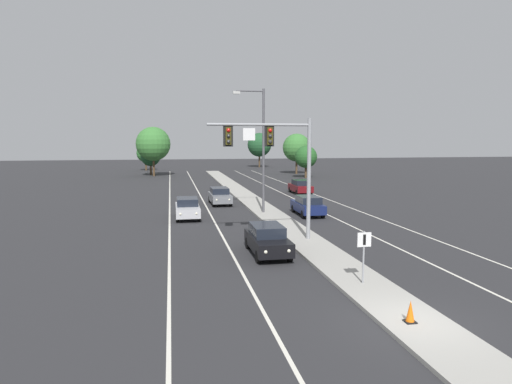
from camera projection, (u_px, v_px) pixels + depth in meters
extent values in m
plane|color=#28282B|center=(415.00, 324.00, 14.76)|extent=(260.00, 260.00, 0.00)
cube|color=#9E9B93|center=(282.00, 223.00, 32.31)|extent=(2.40, 110.00, 0.15)
cube|color=silver|center=(209.00, 211.00, 38.27)|extent=(0.14, 100.00, 0.01)
cube|color=silver|center=(313.00, 208.00, 40.03)|extent=(0.14, 100.00, 0.01)
cube|color=silver|center=(170.00, 212.00, 37.65)|extent=(0.14, 100.00, 0.01)
cube|color=silver|center=(348.00, 207.00, 40.64)|extent=(0.14, 100.00, 0.01)
cylinder|color=gray|center=(309.00, 179.00, 26.55)|extent=(0.24, 0.24, 7.20)
cylinder|color=gray|center=(259.00, 125.00, 25.62)|extent=(6.03, 0.16, 0.16)
cube|color=black|center=(269.00, 136.00, 25.84)|extent=(0.56, 0.06, 1.20)
cube|color=#38330F|center=(270.00, 136.00, 25.81)|extent=(0.32, 0.32, 1.00)
sphere|color=red|center=(270.00, 130.00, 25.60)|extent=(0.22, 0.22, 0.22)
sphere|color=#282828|center=(270.00, 136.00, 25.64)|extent=(0.22, 0.22, 0.22)
sphere|color=#282828|center=(270.00, 142.00, 25.68)|extent=(0.22, 0.22, 0.22)
cube|color=black|center=(228.00, 136.00, 25.39)|extent=(0.56, 0.06, 1.20)
cube|color=#38330F|center=(228.00, 136.00, 25.35)|extent=(0.32, 0.32, 1.00)
sphere|color=red|center=(228.00, 130.00, 25.15)|extent=(0.22, 0.22, 0.22)
sphere|color=#282828|center=(229.00, 136.00, 25.19)|extent=(0.22, 0.22, 0.22)
sphere|color=#282828|center=(229.00, 142.00, 25.23)|extent=(0.22, 0.22, 0.22)
cube|color=white|center=(249.00, 134.00, 25.55)|extent=(0.70, 0.04, 0.70)
cylinder|color=gray|center=(363.00, 257.00, 18.43)|extent=(0.08, 0.08, 2.20)
cube|color=white|center=(364.00, 240.00, 18.32)|extent=(0.60, 0.03, 0.60)
cube|color=black|center=(364.00, 240.00, 18.30)|extent=(0.12, 0.01, 0.44)
cylinder|color=#4C4C51|center=(263.00, 151.00, 36.18)|extent=(0.20, 0.20, 10.00)
cylinder|color=#4C4C51|center=(250.00, 91.00, 35.42)|extent=(2.20, 0.12, 0.12)
cube|color=#B7B7B2|center=(236.00, 93.00, 35.23)|extent=(0.56, 0.28, 0.20)
cube|color=black|center=(268.00, 242.00, 23.66)|extent=(1.80, 4.40, 0.70)
cube|color=black|center=(267.00, 230.00, 23.80)|extent=(1.59, 2.38, 0.56)
sphere|color=#EAE5C6|center=(289.00, 251.00, 21.63)|extent=(0.18, 0.18, 0.18)
sphere|color=#EAE5C6|center=(266.00, 252.00, 21.42)|extent=(0.18, 0.18, 0.18)
cylinder|color=black|center=(290.00, 255.00, 22.39)|extent=(0.22, 0.64, 0.64)
cylinder|color=black|center=(258.00, 257.00, 22.09)|extent=(0.22, 0.64, 0.64)
cylinder|color=black|center=(276.00, 242.00, 25.31)|extent=(0.22, 0.64, 0.64)
cylinder|color=black|center=(248.00, 243.00, 25.01)|extent=(0.22, 0.64, 0.64)
cube|color=#B7B7BC|center=(187.00, 210.00, 34.64)|extent=(1.81, 4.41, 0.70)
cube|color=black|center=(187.00, 201.00, 34.78)|extent=(1.59, 2.38, 0.56)
sphere|color=#EAE5C6|center=(196.00, 214.00, 32.61)|extent=(0.18, 0.18, 0.18)
sphere|color=#EAE5C6|center=(180.00, 214.00, 32.40)|extent=(0.18, 0.18, 0.18)
cylinder|color=black|center=(199.00, 217.00, 33.36)|extent=(0.22, 0.64, 0.64)
cylinder|color=black|center=(177.00, 218.00, 33.06)|extent=(0.22, 0.64, 0.64)
cylinder|color=black|center=(197.00, 211.00, 36.29)|extent=(0.22, 0.64, 0.64)
cylinder|color=black|center=(177.00, 212.00, 35.99)|extent=(0.22, 0.64, 0.64)
cube|color=slate|center=(220.00, 197.00, 42.22)|extent=(1.90, 4.44, 0.70)
cube|color=black|center=(219.00, 190.00, 42.36)|extent=(1.64, 2.41, 0.56)
sphere|color=#EAE5C6|center=(229.00, 200.00, 40.22)|extent=(0.18, 0.18, 0.18)
sphere|color=#EAE5C6|center=(217.00, 200.00, 39.98)|extent=(0.18, 0.18, 0.18)
cylinder|color=black|center=(231.00, 203.00, 40.97)|extent=(0.23, 0.64, 0.64)
cylinder|color=black|center=(213.00, 203.00, 40.64)|extent=(0.23, 0.64, 0.64)
cylinder|color=black|center=(226.00, 199.00, 43.88)|extent=(0.23, 0.64, 0.64)
cylinder|color=black|center=(210.00, 199.00, 43.55)|extent=(0.23, 0.64, 0.64)
cube|color=#141E4C|center=(308.00, 207.00, 36.17)|extent=(1.89, 4.44, 0.70)
cube|color=black|center=(309.00, 200.00, 35.88)|extent=(1.63, 2.41, 0.56)
sphere|color=#EAE5C6|center=(294.00, 203.00, 38.20)|extent=(0.18, 0.18, 0.18)
sphere|color=#EAE5C6|center=(307.00, 202.00, 38.39)|extent=(0.18, 0.18, 0.18)
cylinder|color=black|center=(293.00, 209.00, 37.54)|extent=(0.23, 0.64, 0.64)
cylinder|color=black|center=(312.00, 208.00, 37.81)|extent=(0.23, 0.64, 0.64)
cylinder|color=black|center=(303.00, 214.00, 34.61)|extent=(0.23, 0.64, 0.64)
cylinder|color=black|center=(323.00, 214.00, 34.88)|extent=(0.23, 0.64, 0.64)
cube|color=#5B0F14|center=(300.00, 188.00, 50.63)|extent=(1.82, 4.41, 0.70)
cube|color=black|center=(301.00, 182.00, 50.34)|extent=(1.60, 2.38, 0.56)
sphere|color=#EAE5C6|center=(290.00, 186.00, 52.64)|extent=(0.18, 0.18, 0.18)
sphere|color=#EAE5C6|center=(300.00, 185.00, 52.85)|extent=(0.18, 0.18, 0.18)
cylinder|color=black|center=(290.00, 190.00, 51.99)|extent=(0.22, 0.64, 0.64)
cylinder|color=black|center=(303.00, 189.00, 52.28)|extent=(0.22, 0.64, 0.64)
cylinder|color=black|center=(297.00, 193.00, 49.06)|extent=(0.22, 0.64, 0.64)
cylinder|color=black|center=(311.00, 192.00, 49.35)|extent=(0.22, 0.64, 0.64)
cube|color=black|center=(410.00, 322.00, 14.57)|extent=(0.36, 0.36, 0.04)
cone|color=orange|center=(410.00, 311.00, 14.52)|extent=(0.28, 0.28, 0.70)
cylinder|color=#4C3823|center=(259.00, 161.00, 99.56)|extent=(0.36, 0.36, 2.89)
sphere|color=#1E4C28|center=(259.00, 145.00, 99.15)|extent=(5.29, 5.29, 5.29)
cylinder|color=#4C3823|center=(296.00, 166.00, 80.06)|extent=(0.36, 0.36, 2.73)
sphere|color=#387533|center=(297.00, 148.00, 79.67)|extent=(4.99, 4.99, 4.99)
cylinder|color=#4C3823|center=(306.00, 172.00, 71.82)|extent=(0.36, 0.36, 1.95)
sphere|color=#235623|center=(306.00, 157.00, 71.54)|extent=(3.57, 3.57, 3.57)
cylinder|color=#4C3823|center=(151.00, 169.00, 78.07)|extent=(0.36, 0.36, 1.88)
sphere|color=#1E4C28|center=(151.00, 156.00, 77.80)|extent=(3.44, 3.44, 3.44)
cylinder|color=#4C3823|center=(154.00, 167.00, 75.09)|extent=(0.36, 0.36, 3.13)
sphere|color=#387533|center=(153.00, 144.00, 74.64)|extent=(5.72, 5.72, 5.72)
cylinder|color=#4C3823|center=(146.00, 165.00, 89.46)|extent=(0.36, 0.36, 1.98)
sphere|color=#2D6B2D|center=(146.00, 153.00, 89.18)|extent=(3.62, 3.62, 3.62)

